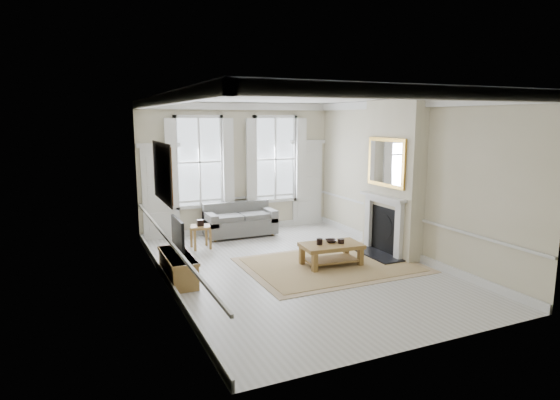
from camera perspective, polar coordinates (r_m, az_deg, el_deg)
name	(u,v)px	position (r m, az deg, el deg)	size (l,w,h in m)	color
floor	(298,269)	(9.52, 2.21, -8.40)	(7.20, 7.20, 0.00)	#B7B5AD
ceiling	(299,96)	(9.05, 2.36, 12.50)	(7.20, 7.20, 0.00)	white
back_wall	(238,168)	(12.43, -5.14, 3.91)	(5.20, 5.20, 0.00)	beige
left_wall	(164,194)	(8.32, -13.98, 0.69)	(7.20, 7.20, 0.00)	beige
right_wall	(406,179)	(10.54, 15.06, 2.53)	(7.20, 7.20, 0.00)	beige
window_left	(199,162)	(12.07, -9.80, 4.58)	(1.26, 0.20, 2.20)	#B2BCC6
window_right	(275,159)	(12.75, -0.60, 5.00)	(1.26, 0.20, 2.20)	#B2BCC6
door_left	(161,194)	(11.96, -14.35, 0.74)	(0.90, 0.08, 2.30)	silver
door_right	(307,184)	(13.27, 3.36, 1.91)	(0.90, 0.08, 2.30)	silver
painting	(162,172)	(8.57, -14.17, 3.31)	(0.05, 1.66, 1.06)	#AA5F1D
chimney_breast	(393,178)	(10.59, 13.64, 2.63)	(0.35, 1.70, 3.38)	beige
hearth	(375,254)	(10.67, 11.46, -6.43)	(0.55, 1.50, 0.05)	black
fireplace	(383,222)	(10.61, 12.47, -2.61)	(0.21, 1.45, 1.33)	silver
mirror	(386,162)	(10.42, 12.78, 4.49)	(0.06, 1.26, 1.06)	gold
sofa	(240,222)	(12.14, -4.96, -2.67)	(1.78, 0.87, 0.84)	#555553
side_table	(200,230)	(11.03, -9.67, -3.66)	(0.53, 0.53, 0.54)	brown
rug	(331,265)	(9.79, 6.23, -7.86)	(3.50, 2.60, 0.02)	tan
coffee_table	(331,248)	(9.69, 6.27, -5.79)	(1.28, 0.81, 0.46)	brown
ceramic_pot_a	(320,242)	(9.57, 4.84, -5.08)	(0.12, 0.12, 0.12)	black
ceramic_pot_b	(341,241)	(9.71, 7.46, -4.99)	(0.13, 0.13, 0.09)	black
bowl	(331,241)	(9.77, 6.24, -4.99)	(0.24, 0.24, 0.06)	black
tv_stand	(178,267)	(9.01, -12.33, -8.02)	(0.45, 1.41, 0.50)	brown
tv	(178,234)	(8.84, -12.34, -4.02)	(0.08, 0.90, 0.68)	black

